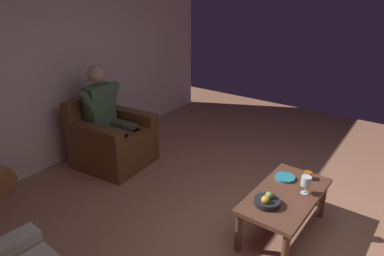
% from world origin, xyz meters
% --- Properties ---
extents(ground_plane, '(7.38, 7.38, 0.00)m').
position_xyz_m(ground_plane, '(0.00, 0.00, 0.00)').
color(ground_plane, '#A77054').
extents(wall_back, '(5.62, 0.06, 2.62)m').
position_xyz_m(wall_back, '(0.00, -3.11, 1.31)').
color(wall_back, silver).
rests_on(wall_back, ground).
extents(armchair, '(0.85, 0.88, 0.86)m').
position_xyz_m(armchair, '(-0.26, -2.50, 0.31)').
color(armchair, brown).
rests_on(armchair, ground).
extents(person_seated, '(0.64, 0.62, 1.26)m').
position_xyz_m(person_seated, '(-0.26, -2.53, 0.67)').
color(person_seated, '#4A6B46').
rests_on(person_seated, ground).
extents(coffee_table, '(1.02, 0.55, 0.42)m').
position_xyz_m(coffee_table, '(-0.22, -0.21, 0.36)').
color(coffee_table, brown).
rests_on(coffee_table, ground).
extents(wine_glass_near, '(0.09, 0.09, 0.17)m').
position_xyz_m(wine_glass_near, '(-0.32, -0.08, 0.54)').
color(wine_glass_near, silver).
rests_on(wine_glass_near, coffee_table).
extents(fruit_bowl, '(0.22, 0.22, 0.11)m').
position_xyz_m(fruit_bowl, '(0.03, -0.28, 0.46)').
color(fruit_bowl, black).
rests_on(fruit_bowl, coffee_table).
extents(decorative_dish, '(0.19, 0.19, 0.02)m').
position_xyz_m(decorative_dish, '(-0.46, -0.31, 0.43)').
color(decorative_dish, teal).
rests_on(decorative_dish, coffee_table).
extents(candle_jar, '(0.08, 0.08, 0.07)m').
position_xyz_m(candle_jar, '(-0.58, -0.14, 0.46)').
color(candle_jar, '#B1541A').
rests_on(candle_jar, coffee_table).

